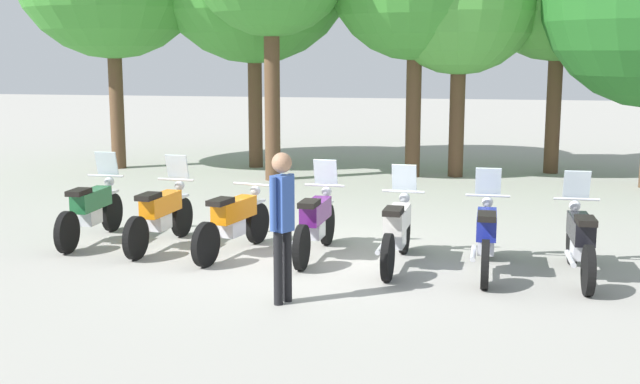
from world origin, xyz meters
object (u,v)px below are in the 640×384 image
motorcycle_3 (316,222)px  motorcycle_4 (397,230)px  motorcycle_0 (91,209)px  motorcycle_5 (486,235)px  person_0 (282,214)px  motorcycle_1 (161,214)px  motorcycle_6 (580,240)px  motorcycle_2 (234,221)px

motorcycle_3 → motorcycle_4: (1.23, -0.33, 0.00)m
motorcycle_0 → motorcycle_3: same height
motorcycle_3 → motorcycle_5: (2.46, -0.45, 0.00)m
motorcycle_5 → person_0: size_ratio=1.20×
motorcycle_1 → motorcycle_6: size_ratio=1.00×
motorcycle_3 → motorcycle_6: size_ratio=1.00×
motorcycle_1 → motorcycle_3: 2.46m
motorcycle_0 → motorcycle_6: (7.39, -0.79, 0.00)m
person_0 → motorcycle_1: bearing=-16.0°
motorcycle_4 → person_0: size_ratio=1.20×
motorcycle_0 → motorcycle_4: (4.93, -0.61, 0.00)m
motorcycle_1 → person_0: person_0 is taller
motorcycle_5 → motorcycle_3: bearing=81.1°
motorcycle_0 → motorcycle_1: same height
motorcycle_0 → person_0: (3.73, -2.60, 0.57)m
motorcycle_1 → motorcycle_6: bearing=-90.6°
motorcycle_0 → motorcycle_3: (3.70, -0.28, 0.00)m
motorcycle_2 → motorcycle_1: bearing=92.6°
motorcycle_5 → motorcycle_6: bearing=-91.0°
motorcycle_3 → motorcycle_6: bearing=-94.5°
motorcycle_3 → motorcycle_0: bearing=88.9°
motorcycle_4 → motorcycle_6: (2.46, -0.18, 0.00)m
motorcycle_4 → motorcycle_6: same height
motorcycle_0 → motorcycle_2: bearing=-98.7°
motorcycle_0 → motorcycle_5: (6.16, -0.73, 0.00)m
motorcycle_0 → motorcycle_6: size_ratio=1.00×
motorcycle_1 → motorcycle_5: (4.92, -0.57, 0.00)m
motorcycle_2 → motorcycle_5: 3.70m
motorcycle_4 → motorcycle_5: 1.24m
motorcycle_2 → motorcycle_4: size_ratio=0.98×
motorcycle_0 → person_0: bearing=-124.6°
motorcycle_6 → motorcycle_2: bearing=84.9°
motorcycle_3 → person_0: 2.39m
motorcycle_4 → motorcycle_5: (1.23, -0.12, 0.00)m
motorcycle_2 → motorcycle_6: bearing=-81.7°
motorcycle_4 → motorcycle_2: bearing=88.4°
motorcycle_2 → person_0: bearing=-137.3°
motorcycle_0 → motorcycle_5: 6.20m
motorcycle_1 → motorcycle_5: same height
motorcycle_2 → motorcycle_6: 4.93m
motorcycle_0 → motorcycle_6: same height
person_0 → motorcycle_4: bearing=-92.7°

